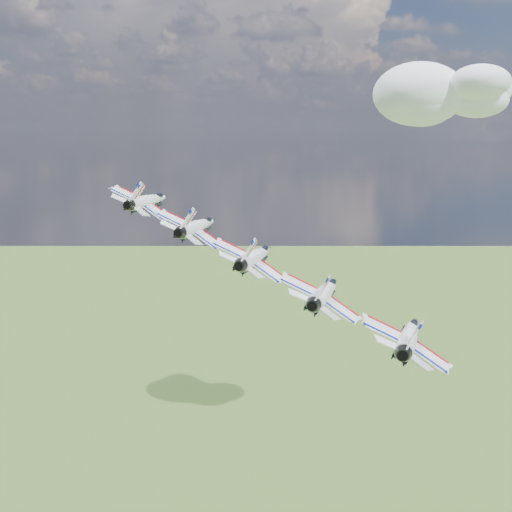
% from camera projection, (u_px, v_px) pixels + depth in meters
% --- Properties ---
extents(cloud_far, '(60.08, 47.21, 23.60)m').
position_uv_depth(cloud_far, '(459.00, 93.00, 313.99)').
color(cloud_far, white).
extents(jet_0, '(11.79, 14.68, 7.66)m').
position_uv_depth(jet_0, '(149.00, 200.00, 97.38)').
color(jet_0, silver).
extents(jet_1, '(11.79, 14.68, 7.66)m').
position_uv_depth(jet_1, '(198.00, 226.00, 90.08)').
color(jet_1, white).
extents(jet_2, '(11.79, 14.68, 7.66)m').
position_uv_depth(jet_2, '(256.00, 256.00, 82.79)').
color(jet_2, white).
extents(jet_3, '(11.79, 14.68, 7.66)m').
position_uv_depth(jet_3, '(325.00, 292.00, 75.49)').
color(jet_3, white).
extents(jet_4, '(11.79, 14.68, 7.66)m').
position_uv_depth(jet_4, '(409.00, 335.00, 68.20)').
color(jet_4, white).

